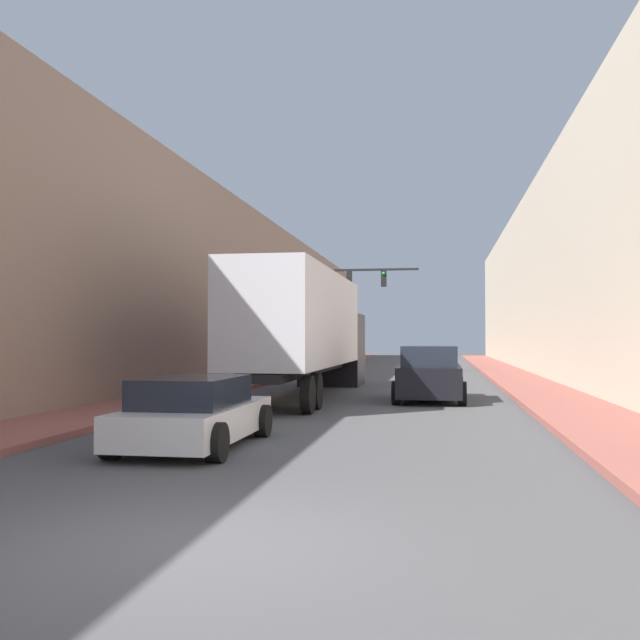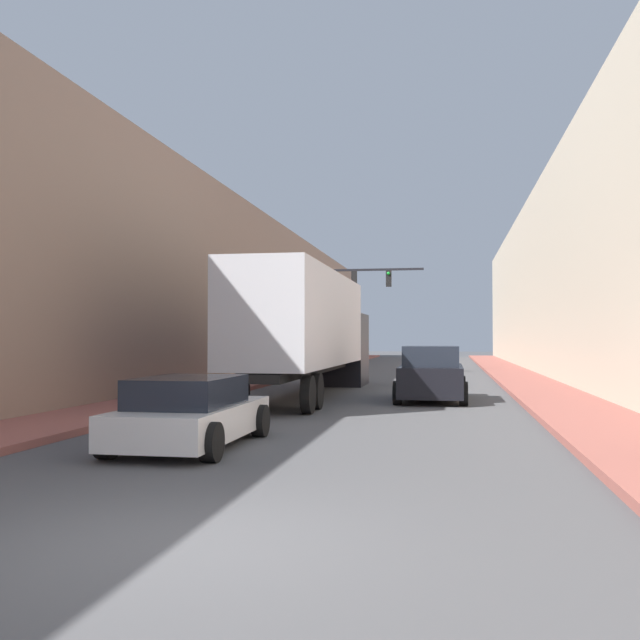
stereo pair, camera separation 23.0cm
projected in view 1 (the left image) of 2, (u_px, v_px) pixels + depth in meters
ground_plane at (185, 544)px, 6.79m from camera, size 200.00×200.00×0.00m
sidewalk_right at (511, 376)px, 35.38m from camera, size 2.47×80.00×0.15m
sidewalk_left at (279, 374)px, 37.34m from camera, size 2.47×80.00×0.15m
building_right at (600, 276)px, 34.81m from camera, size 6.00×80.00×10.04m
building_left at (202, 293)px, 38.15m from camera, size 6.00×80.00×8.76m
semi_truck at (308, 329)px, 24.31m from camera, size 2.46×14.08×4.05m
sedan_car at (195, 413)px, 12.83m from camera, size 2.02×4.27×1.27m
suv_car at (430, 375)px, 22.40m from camera, size 2.16×4.47×1.72m
traffic_signal_gantry at (340, 298)px, 40.04m from camera, size 5.91×0.35×6.09m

